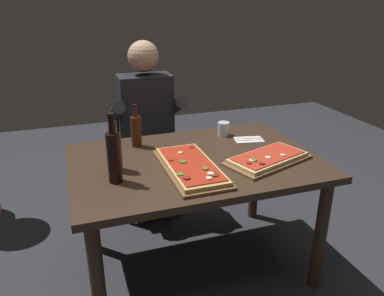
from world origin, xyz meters
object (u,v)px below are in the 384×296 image
Objects in this scene: tumbler_near_camera at (224,130)px; seated_diner at (148,123)px; dining_table at (195,174)px; vinegar_bottle_green at (116,151)px; wine_bottle_dark at (114,156)px; oil_bottle_amber at (136,130)px; pizza_rectangular_left at (191,167)px; pizza_rectangular_front at (268,159)px; diner_chair at (146,149)px.

tumbler_near_camera is 0.60m from seated_diner.
vinegar_bottle_green reaches higher than dining_table.
wine_bottle_dark is 1.34× the size of oil_bottle_amber.
dining_table is at bearing 16.46° from wine_bottle_dark.
pizza_rectangular_left is at bearing -65.01° from oil_bottle_amber.
seated_diner reaches higher than vinegar_bottle_green.
pizza_rectangular_front is at bearing -1.91° from wine_bottle_dark.
pizza_rectangular_left is 6.52× the size of tumbler_near_camera.
tumbler_near_camera is at bearing 97.30° from pizza_rectangular_front.
dining_table is at bearing -134.55° from tumbler_near_camera.
dining_table is 1.05× the size of seated_diner.
diner_chair is at bearing 128.63° from tumbler_near_camera.
vinegar_bottle_green is 2.98× the size of tumbler_near_camera.
pizza_rectangular_front is 0.49m from tumbler_near_camera.
pizza_rectangular_front is 1.03m from seated_diner.
seated_diner is at bearing 92.99° from pizza_rectangular_left.
seated_diner is at bearing 98.81° from dining_table.
vinegar_bottle_green is at bearing 168.64° from pizza_rectangular_front.
wine_bottle_dark reaches higher than oil_bottle_amber.
diner_chair is (-0.05, 0.99, -0.27)m from pizza_rectangular_left.
dining_table is at bearing -48.57° from oil_bottle_amber.
tumbler_near_camera is at bearing 0.73° from oil_bottle_amber.
vinegar_bottle_green reaches higher than tumbler_near_camera.
dining_table is 1.61× the size of diner_chair.
oil_bottle_amber is at bearing 114.99° from pizza_rectangular_left.
tumbler_near_camera is at bearing -51.37° from diner_chair.
wine_bottle_dark is at bearing -109.64° from diner_chair.
tumbler_near_camera is at bearing -44.16° from seated_diner.
oil_bottle_amber is at bearing 131.43° from dining_table.
dining_table is 15.40× the size of tumbler_near_camera.
diner_chair is at bearing 115.65° from pizza_rectangular_front.
diner_chair is 0.65× the size of seated_diner.
oil_bottle_amber is (0.19, 0.45, -0.04)m from wine_bottle_dark.
wine_bottle_dark is (-0.85, 0.03, 0.12)m from pizza_rectangular_front.
tumbler_near_camera is 0.07× the size of seated_diner.
wine_bottle_dark is 0.41× the size of diner_chair.
oil_bottle_amber is 0.46m from seated_diner.
vinegar_bottle_green is 0.81m from seated_diner.
pizza_rectangular_left is at bearing 1.04° from wine_bottle_dark.
wine_bottle_dark is 0.91m from tumbler_near_camera.
dining_table is at bearing -81.19° from seated_diner.
seated_diner reaches higher than tumbler_near_camera.
diner_chair is at bearing 70.36° from wine_bottle_dark.
wine_bottle_dark is at bearing -149.69° from tumbler_near_camera.
oil_bottle_amber reaches higher than pizza_rectangular_left.
diner_chair is at bearing 68.96° from vinegar_bottle_green.
tumbler_near_camera is (-0.06, 0.49, 0.02)m from pizza_rectangular_front.
diner_chair is 0.28m from seated_diner.
oil_bottle_amber is 0.98× the size of vinegar_bottle_green.
diner_chair is (-0.43, 0.54, -0.29)m from tumbler_near_camera.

